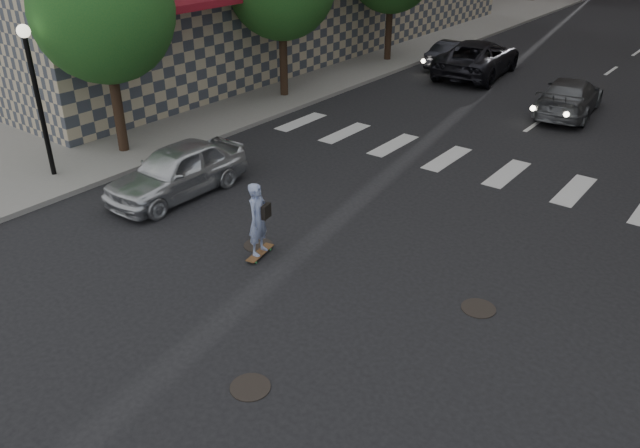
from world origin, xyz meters
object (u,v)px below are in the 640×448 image
(tree_a, at_px, (107,3))
(traffic_car_b, at_px, (570,97))
(lamppost, at_px, (34,80))
(silver_sedan, at_px, (177,171))
(traffic_car_c, at_px, (478,58))
(traffic_car_a, at_px, (457,54))
(skateboarder, at_px, (259,219))

(tree_a, relative_size, traffic_car_b, 1.41)
(lamppost, distance_m, tree_a, 3.14)
(tree_a, distance_m, silver_sedan, 5.54)
(silver_sedan, relative_size, traffic_car_c, 0.73)
(tree_a, bearing_deg, traffic_car_a, 79.13)
(lamppost, relative_size, silver_sedan, 1.01)
(skateboarder, xyz_separation_m, silver_sedan, (-4.09, 1.14, -0.24))
(traffic_car_c, bearing_deg, tree_a, 67.77)
(tree_a, xyz_separation_m, skateboarder, (7.83, -2.27, -3.69))
(traffic_car_a, distance_m, traffic_car_b, 7.83)
(traffic_car_a, bearing_deg, lamppost, 81.43)
(tree_a, distance_m, traffic_car_b, 16.72)
(lamppost, relative_size, skateboarder, 2.33)
(traffic_car_b, bearing_deg, silver_sedan, 59.42)
(silver_sedan, xyz_separation_m, traffic_car_a, (-0.50, 18.00, -0.07))
(lamppost, xyz_separation_m, traffic_car_c, (4.69, 18.80, -2.13))
(silver_sedan, xyz_separation_m, traffic_car_c, (0.91, 17.30, 0.08))
(lamppost, height_order, tree_a, tree_a)
(tree_a, relative_size, traffic_car_c, 1.14)
(silver_sedan, bearing_deg, traffic_car_b, 66.41)
(lamppost, height_order, traffic_car_b, lamppost)
(lamppost, height_order, traffic_car_a, lamppost)
(tree_a, relative_size, silver_sedan, 1.56)
(lamppost, relative_size, traffic_car_c, 0.74)
(silver_sedan, bearing_deg, tree_a, 163.48)
(skateboarder, bearing_deg, traffic_car_a, 91.73)
(skateboarder, bearing_deg, silver_sedan, 152.74)
(traffic_car_b, bearing_deg, traffic_car_c, -38.66)
(lamppost, distance_m, skateboarder, 8.12)
(tree_a, height_order, traffic_car_b, tree_a)
(traffic_car_c, bearing_deg, traffic_car_b, 141.74)
(traffic_car_a, distance_m, traffic_car_c, 1.58)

